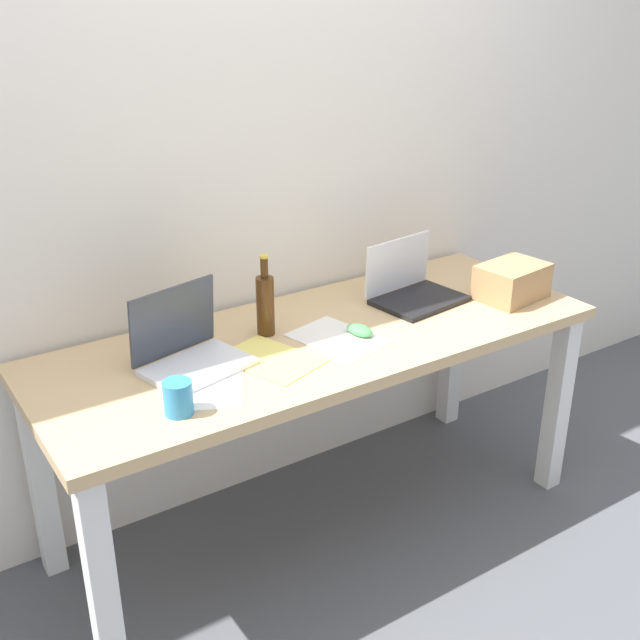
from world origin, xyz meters
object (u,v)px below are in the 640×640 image
(cardboard_box, at_px, (512,281))
(coffee_mug, at_px, (178,398))
(beer_bottle, at_px, (265,304))
(laptop_right, at_px, (412,288))
(computer_mouse, at_px, (360,330))
(desk, at_px, (320,361))
(laptop_left, at_px, (189,350))

(cardboard_box, height_order, coffee_mug, cardboard_box)
(beer_bottle, bearing_deg, laptop_right, -3.54)
(computer_mouse, xyz_separation_m, coffee_mug, (-0.70, -0.13, 0.03))
(computer_mouse, bearing_deg, coffee_mug, -178.33)
(coffee_mug, bearing_deg, laptop_right, 14.94)
(desk, xyz_separation_m, cardboard_box, (0.75, -0.12, 0.16))
(coffee_mug, bearing_deg, desk, 19.72)
(desk, distance_m, beer_bottle, 0.27)
(beer_bottle, relative_size, computer_mouse, 2.71)
(computer_mouse, bearing_deg, desk, 133.70)
(desk, bearing_deg, computer_mouse, -37.06)
(desk, relative_size, beer_bottle, 6.93)
(desk, relative_size, laptop_left, 5.40)
(computer_mouse, distance_m, coffee_mug, 0.71)
(laptop_left, distance_m, computer_mouse, 0.57)
(laptop_right, distance_m, coffee_mug, 1.07)
(beer_bottle, xyz_separation_m, computer_mouse, (0.25, -0.18, -0.09))
(laptop_left, height_order, laptop_right, laptop_left)
(laptop_right, relative_size, coffee_mug, 3.54)
(laptop_right, xyz_separation_m, beer_bottle, (-0.58, 0.04, 0.06))
(laptop_left, height_order, computer_mouse, laptop_left)
(coffee_mug, bearing_deg, beer_bottle, 34.89)
(computer_mouse, distance_m, cardboard_box, 0.65)
(desk, height_order, computer_mouse, computer_mouse)
(desk, relative_size, coffee_mug, 19.76)
(laptop_right, bearing_deg, coffee_mug, -165.06)
(desk, distance_m, laptop_right, 0.47)
(desk, distance_m, cardboard_box, 0.78)
(desk, distance_m, coffee_mug, 0.65)
(laptop_right, relative_size, beer_bottle, 1.24)
(beer_bottle, relative_size, cardboard_box, 1.11)
(desk, xyz_separation_m, beer_bottle, (-0.15, 0.10, 0.21))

